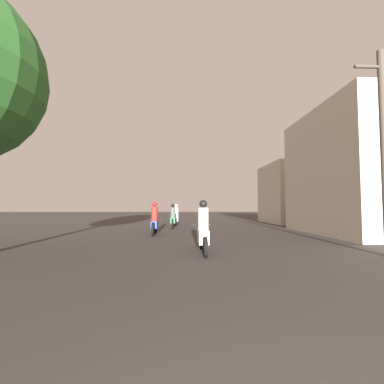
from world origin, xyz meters
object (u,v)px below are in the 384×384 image
object	(u,v)px
building_right_near	(368,172)
utility_pole_near	(384,146)
motorcycle_white	(203,232)
motorcycle_silver	(176,217)
motorcycle_green	(173,218)
building_right_far	(302,194)
motorcycle_blue	(155,222)

from	to	relation	value
building_right_near	utility_pole_near	xyz separation A→B (m)	(-3.72, -5.65, -0.01)
motorcycle_white	motorcycle_silver	distance (m)	11.13
motorcycle_green	motorcycle_silver	world-z (taller)	motorcycle_silver
motorcycle_green	building_right_near	size ratio (longest dim) A/B	0.30
motorcycle_silver	building_right_near	distance (m)	12.03
motorcycle_white	building_right_far	size ratio (longest dim) A/B	0.35
motorcycle_green	building_right_near	bearing A→B (deg)	-19.22
building_right_far	utility_pole_near	size ratio (longest dim) A/B	0.98
motorcycle_green	building_right_far	xyz separation A→B (m)	(10.75, 4.81, 1.83)
building_right_near	building_right_far	world-z (taller)	building_right_near
motorcycle_silver	motorcycle_blue	bearing A→B (deg)	-102.31
motorcycle_silver	building_right_near	world-z (taller)	building_right_near
motorcycle_white	motorcycle_blue	size ratio (longest dim) A/B	1.03
motorcycle_blue	motorcycle_green	xyz separation A→B (m)	(0.78, 3.67, -0.02)
motorcycle_white	utility_pole_near	bearing A→B (deg)	-4.38
motorcycle_white	building_right_far	bearing A→B (deg)	58.75
motorcycle_white	motorcycle_blue	xyz separation A→B (m)	(-2.01, 4.96, 0.01)
motorcycle_green	motorcycle_white	bearing A→B (deg)	-80.85
motorcycle_silver	building_right_far	size ratio (longest dim) A/B	0.33
motorcycle_green	motorcycle_silver	size ratio (longest dim) A/B	1.07
motorcycle_blue	motorcycle_silver	bearing A→B (deg)	76.78
motorcycle_white	utility_pole_near	world-z (taller)	utility_pole_near
motorcycle_green	motorcycle_blue	bearing A→B (deg)	-100.97
motorcycle_blue	motorcycle_silver	size ratio (longest dim) A/B	1.04
building_right_far	utility_pole_near	xyz separation A→B (m)	(-4.32, -14.21, 0.70)
motorcycle_green	building_right_near	world-z (taller)	building_right_near
motorcycle_silver	utility_pole_near	bearing A→B (deg)	-65.65
motorcycle_white	building_right_near	distance (m)	10.48
utility_pole_near	building_right_far	bearing A→B (deg)	73.08
motorcycle_silver	utility_pole_near	size ratio (longest dim) A/B	0.32
motorcycle_green	utility_pole_near	distance (m)	11.67
building_right_far	utility_pole_near	bearing A→B (deg)	-106.92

